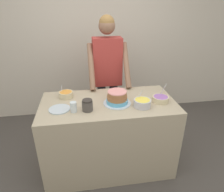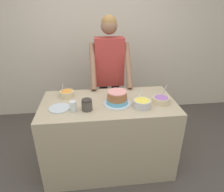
# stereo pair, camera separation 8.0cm
# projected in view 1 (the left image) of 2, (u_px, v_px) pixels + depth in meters

# --- Properties ---
(ground_plane) EXTENTS (14.00, 14.00, 0.00)m
(ground_plane) POSITION_uv_depth(u_px,v_px,m) (113.00, 187.00, 2.31)
(ground_plane) COLOR #4C4742
(wall_back) EXTENTS (10.00, 0.05, 2.60)m
(wall_back) POSITION_uv_depth(u_px,v_px,m) (96.00, 42.00, 3.42)
(wall_back) COLOR beige
(wall_back) RESTS_ON ground_plane
(counter) EXTENTS (1.52, 0.77, 0.91)m
(counter) POSITION_uv_depth(u_px,v_px,m) (109.00, 135.00, 2.45)
(counter) COLOR tan
(counter) RESTS_ON ground_plane
(person_baker) EXTENTS (0.53, 0.49, 1.79)m
(person_baker) POSITION_uv_depth(u_px,v_px,m) (107.00, 68.00, 2.77)
(person_baker) COLOR #2D2D38
(person_baker) RESTS_ON ground_plane
(cake) EXTENTS (0.31, 0.31, 0.15)m
(cake) POSITION_uv_depth(u_px,v_px,m) (117.00, 98.00, 2.19)
(cake) COLOR silver
(cake) RESTS_ON counter
(frosting_bowl_purple) EXTENTS (0.18, 0.18, 0.20)m
(frosting_bowl_purple) POSITION_uv_depth(u_px,v_px,m) (161.00, 99.00, 2.25)
(frosting_bowl_purple) COLOR beige
(frosting_bowl_purple) RESTS_ON counter
(frosting_bowl_orange) EXTENTS (0.16, 0.16, 0.14)m
(frosting_bowl_orange) POSITION_uv_depth(u_px,v_px,m) (66.00, 94.00, 2.35)
(frosting_bowl_orange) COLOR beige
(frosting_bowl_orange) RESTS_ON counter
(frosting_bowl_yellow) EXTENTS (0.18, 0.18, 0.16)m
(frosting_bowl_yellow) POSITION_uv_depth(u_px,v_px,m) (142.00, 103.00, 2.14)
(frosting_bowl_yellow) COLOR silver
(frosting_bowl_yellow) RESTS_ON counter
(drinking_glass) EXTENTS (0.07, 0.07, 0.11)m
(drinking_glass) POSITION_uv_depth(u_px,v_px,m) (74.00, 107.00, 2.03)
(drinking_glass) COLOR silver
(drinking_glass) RESTS_ON counter
(ceramic_plate) EXTENTS (0.22, 0.22, 0.01)m
(ceramic_plate) POSITION_uv_depth(u_px,v_px,m) (60.00, 109.00, 2.09)
(ceramic_plate) COLOR silver
(ceramic_plate) RESTS_ON counter
(stoneware_jar) EXTENTS (0.11, 0.11, 0.12)m
(stoneware_jar) POSITION_uv_depth(u_px,v_px,m) (87.00, 105.00, 2.06)
(stoneware_jar) COLOR #4C4742
(stoneware_jar) RESTS_ON counter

